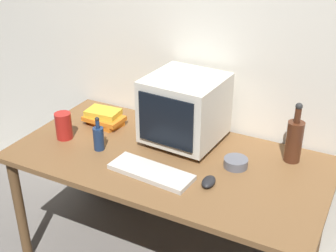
{
  "coord_description": "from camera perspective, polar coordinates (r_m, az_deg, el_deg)",
  "views": [
    {
      "loc": [
        0.91,
        -1.75,
        1.9
      ],
      "look_at": [
        0.0,
        0.0,
        0.88
      ],
      "focal_mm": 47.79,
      "sensor_mm": 36.0,
      "label": 1
    }
  ],
  "objects": [
    {
      "name": "back_wall",
      "position": [
        2.49,
        5.11,
        12.02
      ],
      "size": [
        4.0,
        0.08,
        2.5
      ],
      "primitive_type": "cube",
      "color": "silver",
      "rests_on": "ground"
    },
    {
      "name": "desk",
      "position": [
        2.35,
        0.0,
        -5.57
      ],
      "size": [
        1.63,
        0.82,
        0.7
      ],
      "color": "brown",
      "rests_on": "ground"
    },
    {
      "name": "crt_monitor",
      "position": [
        2.37,
        2.12,
        2.2
      ],
      "size": [
        0.4,
        0.41,
        0.37
      ],
      "color": "beige",
      "rests_on": "desk"
    },
    {
      "name": "keyboard",
      "position": [
        2.17,
        -2.29,
        -5.85
      ],
      "size": [
        0.43,
        0.18,
        0.02
      ],
      "primitive_type": "cube",
      "rotation": [
        0.0,
        0.0,
        -0.08
      ],
      "color": "beige",
      "rests_on": "desk"
    },
    {
      "name": "computer_mouse",
      "position": [
        2.09,
        5.2,
        -7.09
      ],
      "size": [
        0.07,
        0.1,
        0.04
      ],
      "primitive_type": "ellipsoid",
      "rotation": [
        0.0,
        0.0,
        0.06
      ],
      "color": "black",
      "rests_on": "desk"
    },
    {
      "name": "bottle_tall",
      "position": [
        2.31,
        15.8,
        -1.68
      ],
      "size": [
        0.08,
        0.08,
        0.32
      ],
      "color": "#472314",
      "rests_on": "desk"
    },
    {
      "name": "bottle_short",
      "position": [
        2.37,
        -8.85,
        -1.46
      ],
      "size": [
        0.06,
        0.06,
        0.19
      ],
      "color": "navy",
      "rests_on": "desk"
    },
    {
      "name": "book_stack",
      "position": [
        2.64,
        -8.14,
        1.07
      ],
      "size": [
        0.23,
        0.17,
        0.09
      ],
      "color": "orange",
      "rests_on": "desk"
    },
    {
      "name": "cd_spindle",
      "position": [
        2.24,
        8.63,
        -4.65
      ],
      "size": [
        0.12,
        0.12,
        0.04
      ],
      "primitive_type": "cylinder",
      "color": "#595B66",
      "rests_on": "desk"
    },
    {
      "name": "metal_canister",
      "position": [
        2.52,
        -13.16,
        0.02
      ],
      "size": [
        0.09,
        0.09,
        0.15
      ],
      "primitive_type": "cylinder",
      "color": "#A51E19",
      "rests_on": "desk"
    }
  ]
}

